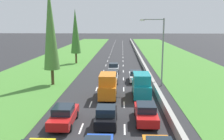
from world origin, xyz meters
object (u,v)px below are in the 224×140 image
Objects in this scene: red_sedan_right_lane at (146,113)px; poplar_tree_second at (50,28)px; street_light_mast at (160,47)px; silver_hatchback_centre_lane_fifth at (114,68)px; poplar_tree_third at (75,31)px; black_hatchback_centre_lane at (106,116)px; teal_van_right_lane at (141,85)px; red_sedan_left_lane at (64,115)px; white_sedan_right_lane at (135,76)px; orange_van_centre_lane at (108,86)px; silver_hatchback_centre_lane at (112,77)px.

red_sedan_right_lane is 18.31m from poplar_tree_second.
red_sedan_right_lane is 0.50× the size of street_light_mast.
poplar_tree_third reaches higher than silver_hatchback_centre_lane_fifth.
poplar_tree_second reaches higher than black_hatchback_centre_lane.
street_light_mast is at bearing 62.08° from teal_van_right_lane.
black_hatchback_centre_lane is (3.54, -0.10, 0.02)m from red_sedan_left_lane.
orange_van_centre_lane is at bearing -113.64° from white_sedan_right_lane.
silver_hatchback_centre_lane_fifth is at bearing 126.86° from street_light_mast.
white_sedan_right_lane is 1.15× the size of silver_hatchback_centre_lane_fifth.
orange_van_centre_lane is 3.79m from teal_van_right_lane.
white_sedan_right_lane is 7.04m from silver_hatchback_centre_lane_fifth.
orange_van_centre_lane is (3.24, 7.57, 0.59)m from red_sedan_left_lane.
poplar_tree_third is (-8.44, 31.69, 5.90)m from black_hatchback_centre_lane.
white_sedan_right_lane is 13.61m from poplar_tree_second.
teal_van_right_lane reaches higher than white_sedan_right_lane.
black_hatchback_centre_lane is 8.75m from teal_van_right_lane.
silver_hatchback_centre_lane is 0.29× the size of poplar_tree_second.
black_hatchback_centre_lane is 21.94m from silver_hatchback_centre_lane_fifth.
poplar_tree_third is at bearing 116.71° from teal_van_right_lane.
orange_van_centre_lane reaches higher than silver_hatchback_centre_lane.
white_sedan_right_lane is at bearing 66.58° from red_sedan_left_lane.
teal_van_right_lane is (0.15, 7.06, 0.59)m from red_sedan_right_lane.
poplar_tree_third reaches higher than teal_van_right_lane.
silver_hatchback_centre_lane is 10.71m from poplar_tree_second.
poplar_tree_second is at bearing -89.45° from poplar_tree_third.
orange_van_centre_lane reaches higher than white_sedan_right_lane.
street_light_mast is at bearing -0.02° from poplar_tree_second.
street_light_mast is at bearing 53.39° from red_sedan_left_lane.
silver_hatchback_centre_lane_fifth is at bearing 90.37° from black_hatchback_centre_lane.
silver_hatchback_centre_lane and silver_hatchback_centre_lane_fifth have the same top height.
teal_van_right_lane reaches higher than black_hatchback_centre_lane.
red_sedan_right_lane is at bearing -89.67° from white_sedan_right_lane.
street_light_mast is (9.84, 13.25, 4.42)m from red_sedan_left_lane.
teal_van_right_lane is 7.75m from silver_hatchback_centre_lane.
silver_hatchback_centre_lane is at bearing -164.84° from white_sedan_right_lane.
black_hatchback_centre_lane is 0.87× the size of white_sedan_right_lane.
red_sedan_right_lane is at bearing -91.19° from teal_van_right_lane.
silver_hatchback_centre_lane is at bearing 10.36° from poplar_tree_second.
street_light_mast reaches higher than silver_hatchback_centre_lane.
black_hatchback_centre_lane is 16.09m from white_sedan_right_lane.
white_sedan_right_lane is 5.89m from street_light_mast.
red_sedan_right_lane is 1.15× the size of silver_hatchback_centre_lane_fifth.
teal_van_right_lane is at bearing -88.28° from white_sedan_right_lane.
poplar_tree_third is at bearing 108.72° from orange_van_centre_lane.
red_sedan_left_lane is 15.11m from silver_hatchback_centre_lane.
orange_van_centre_lane is at bearing -90.65° from silver_hatchback_centre_lane_fifth.
poplar_tree_second is (-4.72, 13.25, 6.88)m from red_sedan_left_lane.
poplar_tree_second reaches higher than teal_van_right_lane.
poplar_tree_second is at bearing 121.74° from black_hatchback_centre_lane.
street_light_mast is at bearing -12.92° from silver_hatchback_centre_lane.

